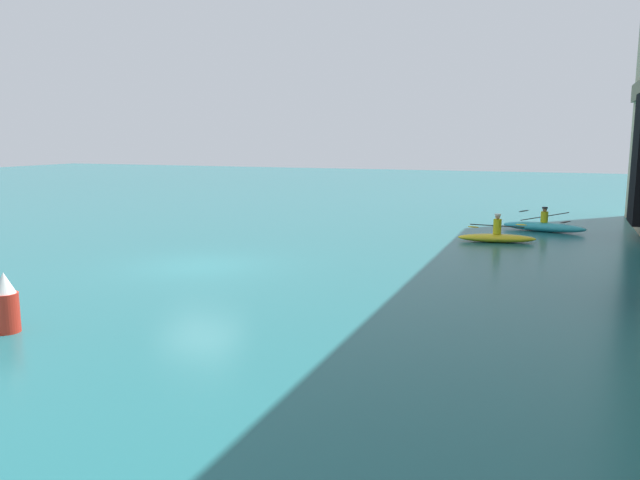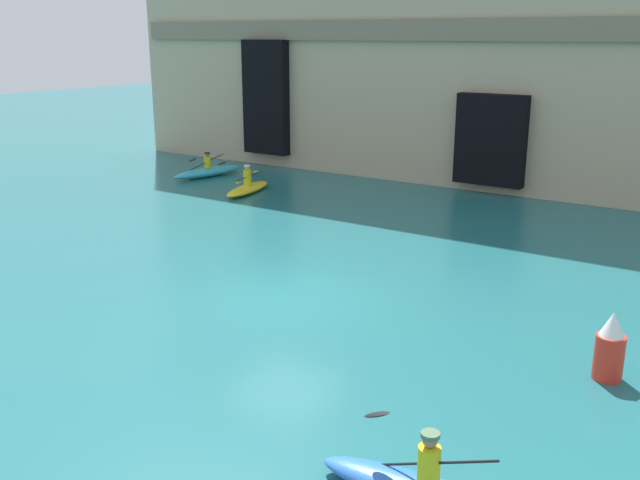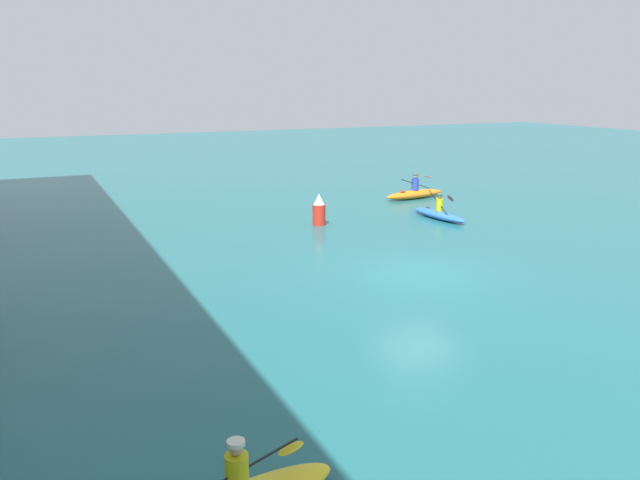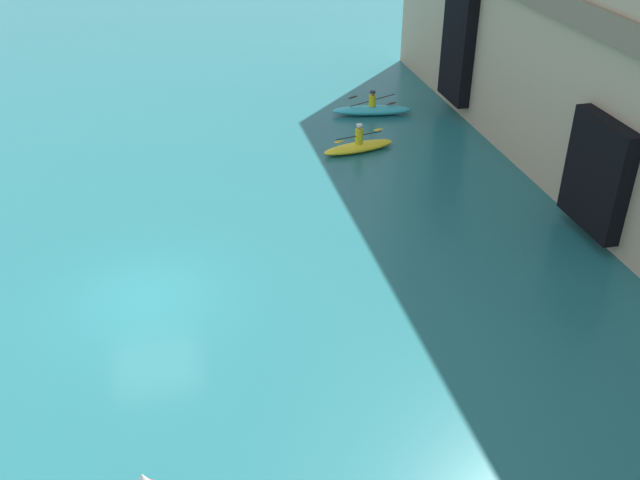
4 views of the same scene
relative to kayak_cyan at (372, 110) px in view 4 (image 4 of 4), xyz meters
The scene contains 3 objects.
ground_plane 15.31m from the kayak_cyan, 40.41° to the right, with size 120.00×120.00×0.00m, color #1E6066.
kayak_cyan is the anchor object (origin of this frame).
kayak_yellow 3.93m from the kayak_cyan, 24.34° to the right, with size 1.30×3.03×1.10m.
Camera 4 is at (16.46, 0.99, 11.39)m, focal length 40.00 mm.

